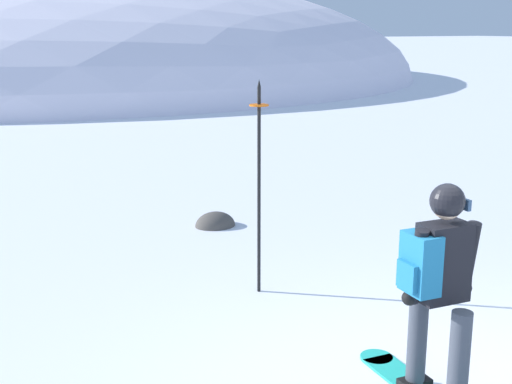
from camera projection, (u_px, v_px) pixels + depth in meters
The scene contains 4 objects.
ridge_peak_main at pixel (56, 79), 36.98m from camera, with size 39.51×35.56×11.51m.
snowboarder_main at pixel (438, 291), 4.93m from camera, with size 0.64×1.84×1.71m.
piste_marker_near at pixel (259, 175), 7.05m from camera, with size 0.20×0.20×2.27m.
rock_dark at pixel (215, 226), 9.76m from camera, with size 0.59×0.50×0.41m.
Camera 1 is at (-3.37, -3.25, 2.78)m, focal length 47.81 mm.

